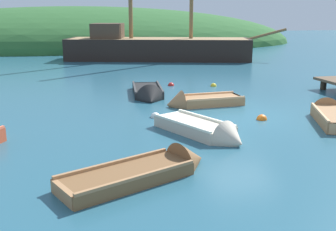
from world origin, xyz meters
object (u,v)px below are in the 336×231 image
Objects in this scene: rowboat_center at (206,132)px; buoy_orange at (262,120)px; rowboat_near_dock at (148,95)px; rowboat_outer_left at (199,103)px; rowboat_outer_right at (331,116)px; rowboat_far at (150,172)px; buoy_red at (171,86)px; buoy_yellow at (213,86)px; buoy_white at (155,117)px; sailing_ship at (156,52)px.

buoy_orange is at bearing 93.26° from rowboat_center.
rowboat_near_dock is 1.18× the size of rowboat_outer_left.
rowboat_far is (-6.83, -3.28, -0.04)m from rowboat_outer_right.
rowboat_outer_left is 9.83× the size of buoy_red.
buoy_orange is (4.59, 3.87, -0.08)m from rowboat_far.
buoy_orange is at bearing 116.39° from rowboat_outer_left.
buoy_red reaches higher than buoy_yellow.
buoy_yellow is (3.57, 1.72, -0.08)m from rowboat_near_dock.
rowboat_outer_left is (1.02, 3.88, -0.01)m from rowboat_center.
buoy_orange reaches higher than buoy_white.
sailing_ship reaches higher than rowboat_outer_left.
rowboat_outer_left is 0.83× the size of rowboat_far.
rowboat_outer_right is (4.68, 0.74, 0.01)m from rowboat_center.
rowboat_outer_right is 7.58m from rowboat_far.
rowboat_outer_left reaches higher than buoy_orange.
rowboat_far reaches higher than buoy_red.
rowboat_center is 2.67m from buoy_white.
buoy_red is (2.01, 5.89, 0.00)m from buoy_white.
sailing_ship is at bearing 147.28° from rowboat_center.
rowboat_center is 11.23× the size of buoy_yellow.
sailing_ship is 18.92m from rowboat_outer_right.
rowboat_center is at bearing -96.88° from buoy_red.
rowboat_outer_right is at bearing 136.64° from rowboat_outer_left.
rowboat_near_dock is 2.84m from buoy_red.
buoy_yellow is at bearing 35.41° from rowboat_outer_right.
rowboat_near_dock is at bearing -154.35° from buoy_yellow.
rowboat_far is 11.90× the size of buoy_red.
buoy_yellow is (0.41, -11.81, -0.60)m from sailing_ship.
buoy_red is at bearing 71.18° from buoy_white.
rowboat_outer_left is at bearing -89.90° from buoy_red.
rowboat_outer_right is at bearing -64.26° from buoy_red.
rowboat_far is at bearing -139.84° from buoy_orange.
rowboat_center reaches higher than buoy_red.
buoy_yellow is 6.60m from buoy_white.
rowboat_center is 10.75× the size of buoy_red.
buoy_white is (-1.00, 2.47, -0.11)m from rowboat_center.
buoy_orange is (-2.24, 0.59, -0.12)m from rowboat_outer_right.
buoy_red is (-0.01, 4.48, -0.10)m from rowboat_outer_left.
sailing_ship is 19.71m from rowboat_center.
rowboat_outer_right is at bearing -14.67° from buoy_orange.
rowboat_outer_left is at bearing 119.16° from buoy_orange.
sailing_ship reaches higher than rowboat_near_dock.
sailing_ship is 4.48× the size of rowboat_near_dock.
buoy_red is (-1.43, 7.04, 0.00)m from buoy_orange.
sailing_ship reaches higher than rowboat_far.
rowboat_near_dock is 12.10× the size of buoy_yellow.
buoy_orange is at bearing -78.49° from buoy_red.
rowboat_outer_right reaches higher than buoy_red.
buoy_yellow is at bearing 39.31° from rowboat_far.
rowboat_outer_right is 9.51× the size of buoy_orange.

